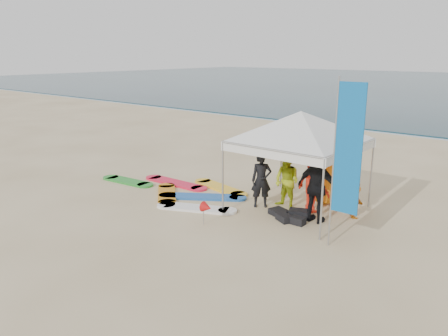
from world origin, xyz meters
TOP-DOWN VIEW (x-y plane):
  - ground at (0.00, 0.00)m, footprint 120.00×120.00m
  - shoreline_foam at (0.00, 18.20)m, footprint 160.00×1.20m
  - person_black_a at (0.68, 3.38)m, footprint 0.69×0.68m
  - person_yellow at (1.31, 3.76)m, footprint 0.87×0.72m
  - person_orange_a at (2.04, 3.96)m, footprint 1.20×0.84m
  - person_black_b at (2.50, 3.31)m, footprint 1.12×0.47m
  - person_orange_b at (2.06, 4.82)m, footprint 1.10×1.01m
  - person_seated at (3.13, 4.32)m, footprint 0.72×0.93m
  - canopy_tent at (1.61, 3.85)m, footprint 4.29×4.29m
  - feather_flag at (3.72, 2.19)m, footprint 0.65×0.04m
  - marker_pennant at (0.44, 1.28)m, footprint 0.28×0.28m
  - gear_pile at (1.86, 3.09)m, footprint 1.24×0.99m
  - surfboard_spread at (-2.04, 2.86)m, footprint 5.53×3.04m

SIDE VIEW (x-z plane):
  - ground at x=0.00m, z-range 0.00..0.00m
  - shoreline_foam at x=0.00m, z-range 0.00..0.01m
  - surfboard_spread at x=-2.04m, z-range 0.00..0.07m
  - gear_pile at x=1.86m, z-range -0.01..0.21m
  - person_seated at x=3.13m, z-range 0.00..0.98m
  - marker_pennant at x=0.44m, z-range 0.18..0.81m
  - person_black_a at x=0.68m, z-range 0.00..1.61m
  - person_yellow at x=1.31m, z-range 0.00..1.61m
  - person_orange_a at x=2.04m, z-range 0.00..1.69m
  - person_orange_b at x=2.06m, z-range 0.00..1.88m
  - person_black_b at x=2.50m, z-range 0.00..1.92m
  - feather_flag at x=3.72m, z-range 0.35..4.25m
  - canopy_tent at x=1.61m, z-range 1.20..4.44m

